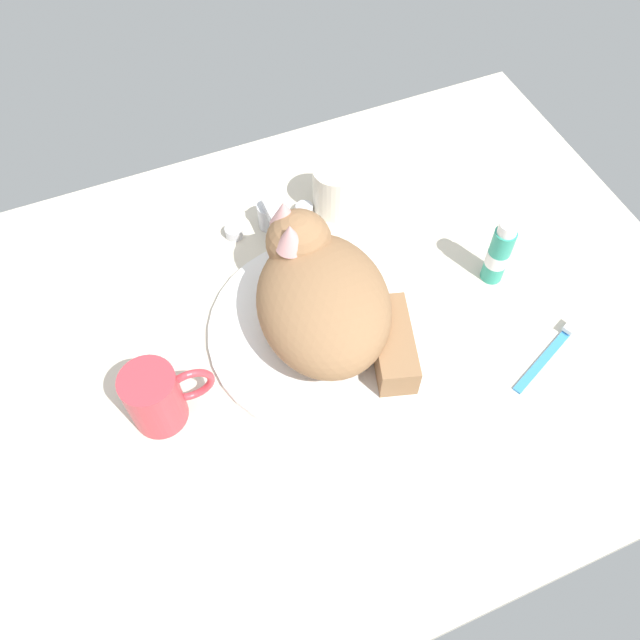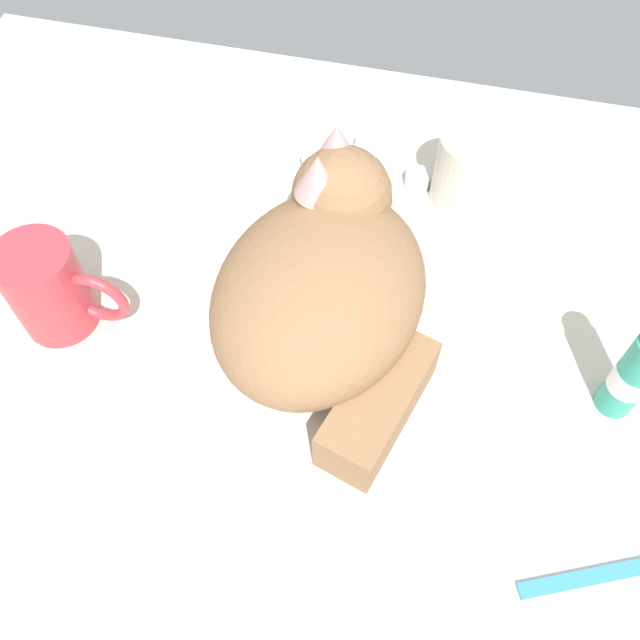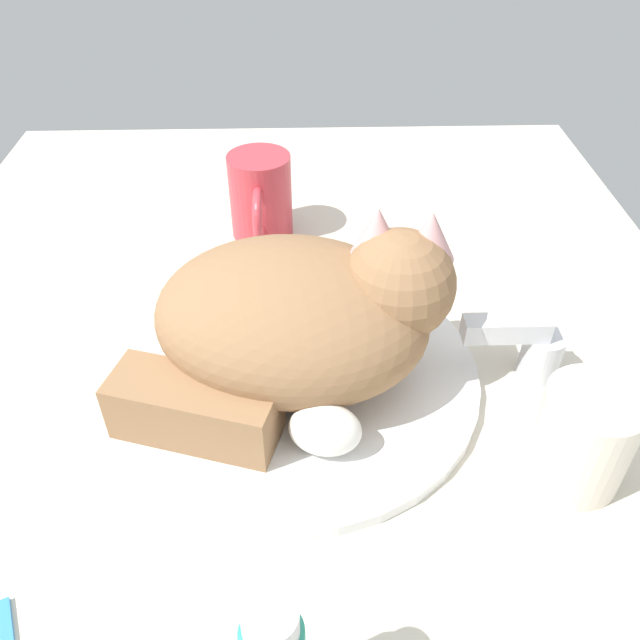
{
  "view_description": "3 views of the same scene",
  "coord_description": "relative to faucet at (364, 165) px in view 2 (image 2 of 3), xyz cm",
  "views": [
    {
      "loc": [
        -19.5,
        -45.24,
        78.4
      ],
      "look_at": [
        -1.16,
        -1.56,
        5.85
      ],
      "focal_mm": 36.37,
      "sensor_mm": 36.0,
      "label": 1
    },
    {
      "loc": [
        7.98,
        -33.03,
        54.43
      ],
      "look_at": [
        0.27,
        -0.89,
        4.22
      ],
      "focal_mm": 37.67,
      "sensor_mm": 36.0,
      "label": 2
    },
    {
      "loc": [
        41.56,
        1.18,
        41.03
      ],
      "look_at": [
        -1.53,
        2.4,
        5.43
      ],
      "focal_mm": 36.44,
      "sensor_mm": 36.0,
      "label": 3
    }
  ],
  "objects": [
    {
      "name": "ground_plane",
      "position": [
        0.0,
        -20.94,
        -4.2
      ],
      "size": [
        110.0,
        82.5,
        3.0
      ],
      "primitive_type": "cube",
      "color": "beige"
    },
    {
      "name": "rinse_cup",
      "position": [
        11.0,
        0.39,
        1.45
      ],
      "size": [
        7.05,
        7.05,
        8.3
      ],
      "color": "silver",
      "rests_on": "ground_plane"
    },
    {
      "name": "sink_basin",
      "position": [
        0.0,
        -20.94,
        -2.14
      ],
      "size": [
        32.68,
        32.68,
        1.11
      ],
      "primitive_type": "cylinder",
      "color": "white",
      "rests_on": "ground_plane"
    },
    {
      "name": "cat",
      "position": [
        0.48,
        -19.89,
        4.64
      ],
      "size": [
        22.1,
        28.52,
        15.06
      ],
      "color": "#936B47",
      "rests_on": "sink_basin"
    },
    {
      "name": "coffee_mug",
      "position": [
        -24.34,
        -24.66,
        2.15
      ],
      "size": [
        11.52,
        7.11,
        9.7
      ],
      "color": "#C63842",
      "rests_on": "ground_plane"
    },
    {
      "name": "toothpaste_bottle",
      "position": [
        27.22,
        -21.67,
        2.77
      ],
      "size": [
        3.3,
        3.3,
        11.82
      ],
      "color": "teal",
      "rests_on": "ground_plane"
    },
    {
      "name": "toothbrush",
      "position": [
        27.66,
        -36.61,
        -2.18
      ],
      "size": [
        13.68,
        7.09,
        1.6
      ],
      "color": "#388CD8",
      "rests_on": "ground_plane"
    },
    {
      "name": "faucet",
      "position": [
        0.0,
        0.0,
        0.0
      ],
      "size": [
        14.71,
        9.2,
        6.39
      ],
      "color": "silver",
      "rests_on": "ground_plane"
    }
  ]
}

